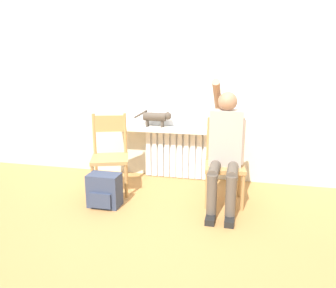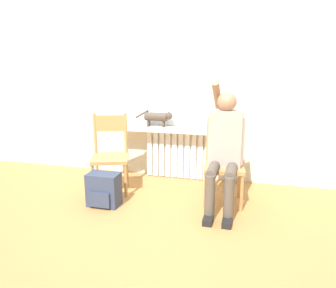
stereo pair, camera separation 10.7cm
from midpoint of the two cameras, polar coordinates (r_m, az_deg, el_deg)
The scene contains 10 objects.
ground_plane at distance 3.37m, azimuth -3.37°, elevation -12.18°, with size 12.00×12.00×0.00m, color #B27F47.
wall_with_window at distance 4.23m, azimuth 1.19°, elevation 12.06°, with size 7.00×0.06×2.70m.
radiator at distance 4.31m, azimuth 0.90°, elevation -1.80°, with size 0.85×0.08×0.64m.
windowsill at distance 4.16m, azimuth 0.70°, elevation 2.51°, with size 1.58×0.25×0.05m.
window_glass at distance 4.20m, azimuth 1.08°, elevation 10.14°, with size 1.52×0.01×1.04m.
chair_left at distance 3.89m, azimuth -10.87°, elevation -1.71°, with size 0.53×0.53×0.91m.
chair_right at distance 3.58m, azimuth 9.00°, elevation -3.00°, with size 0.46×0.46×0.91m.
person at distance 3.41m, azimuth 9.07°, elevation -0.25°, with size 0.36×1.00×1.34m.
cat at distance 4.19m, azimuth -2.68°, elevation 4.74°, with size 0.50×0.11×0.22m.
backpack at distance 3.57m, azimuth -11.87°, elevation -7.94°, with size 0.33×0.24×0.35m.
Camera 1 is at (0.83, -2.92, 1.48)m, focal length 35.00 mm.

